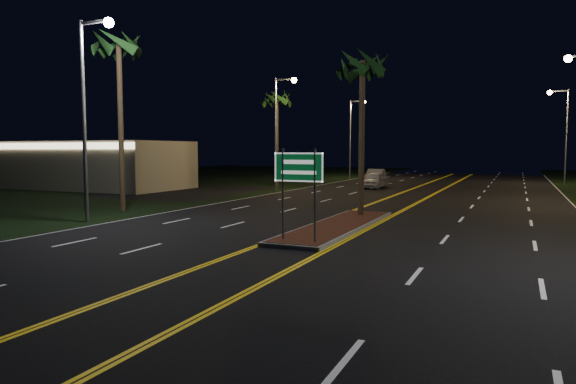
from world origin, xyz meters
The scene contains 14 objects.
ground centered at (0.00, 0.00, 0.00)m, with size 120.00×120.00×0.00m, color black.
grass_left centered at (-30.00, 25.00, 0.00)m, with size 40.00×110.00×0.01m, color black.
median_island centered at (0.00, 7.00, 0.08)m, with size 2.25×10.25×0.17m.
highway_sign centered at (0.00, 2.80, 2.40)m, with size 1.80×0.08×3.20m.
commercial_building centered at (-26.00, 19.99, 2.00)m, with size 15.00×8.12×4.00m.
streetlight_left_near centered at (-10.61, 4.00, 5.66)m, with size 1.91×0.44×9.00m.
streetlight_left_mid centered at (-10.61, 24.00, 5.66)m, with size 1.91×0.44×9.00m.
streetlight_left_far centered at (-10.61, 44.00, 5.66)m, with size 1.91×0.44×9.00m.
streetlight_right_far centered at (10.61, 42.00, 5.66)m, with size 1.91×0.44×9.00m.
palm_median centered at (0.00, 10.50, 7.28)m, with size 2.40×2.40×8.30m.
palm_left_near centered at (-12.50, 8.00, 8.68)m, with size 2.40×2.40×9.80m.
palm_left_far centered at (-12.80, 28.00, 7.75)m, with size 2.40×2.40×8.80m.
car_near centered at (-4.35, 29.71, 0.80)m, with size 2.05×4.79×1.60m, color silver.
car_far centered at (-5.67, 35.22, 0.83)m, with size 2.15×5.01×1.67m, color #B8BDC3.
Camera 1 is at (6.87, -13.41, 3.30)m, focal length 32.00 mm.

